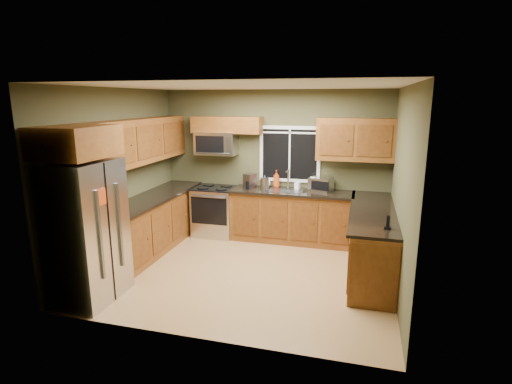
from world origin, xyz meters
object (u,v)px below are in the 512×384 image
at_px(refrigerator, 85,232).
at_px(range, 215,211).
at_px(toaster_oven, 321,184).
at_px(soap_bottle_c, 267,182).
at_px(microwave, 216,143).
at_px(cordless_phone, 388,225).
at_px(kettle, 265,183).
at_px(soap_bottle_a, 276,179).
at_px(paper_towel_roll, 313,184).
at_px(soap_bottle_b, 297,184).
at_px(coffee_maker, 249,182).

xyz_separation_m(refrigerator, range, (0.69, 2.77, -0.43)).
relative_size(refrigerator, toaster_oven, 3.95).
xyz_separation_m(range, soap_bottle_c, (0.94, 0.23, 0.56)).
height_order(microwave, cordless_phone, microwave).
distance_m(range, soap_bottle_c, 1.12).
distance_m(range, kettle, 1.14).
bearing_deg(toaster_oven, kettle, -169.71).
bearing_deg(soap_bottle_a, range, -168.43).
relative_size(paper_towel_roll, soap_bottle_c, 1.48).
bearing_deg(soap_bottle_c, refrigerator, -118.56).
relative_size(range, soap_bottle_a, 2.97).
bearing_deg(paper_towel_roll, toaster_oven, 16.69).
bearing_deg(cordless_phone, soap_bottle_b, 126.80).
height_order(range, microwave, microwave).
bearing_deg(paper_towel_roll, range, -176.79).
distance_m(refrigerator, toaster_oven, 3.93).
xyz_separation_m(refrigerator, soap_bottle_c, (1.63, 3.00, 0.13)).
bearing_deg(soap_bottle_c, microwave, -174.30).
bearing_deg(refrigerator, kettle, 58.76).
relative_size(paper_towel_roll, soap_bottle_b, 1.50).
xyz_separation_m(refrigerator, soap_bottle_b, (2.22, 2.93, 0.13)).
bearing_deg(toaster_oven, cordless_phone, -61.76).
distance_m(refrigerator, cordless_phone, 3.81).
distance_m(range, cordless_phone, 3.53).
relative_size(soap_bottle_a, cordless_phone, 1.78).
bearing_deg(coffee_maker, soap_bottle_b, 9.66).
bearing_deg(microwave, coffee_maker, -10.49).
relative_size(range, toaster_oven, 2.06).
height_order(refrigerator, soap_bottle_a, refrigerator).
height_order(microwave, paper_towel_roll, microwave).
bearing_deg(toaster_oven, soap_bottle_b, 178.01).
xyz_separation_m(kettle, soap_bottle_b, (0.56, 0.19, -0.04)).
xyz_separation_m(toaster_oven, coffee_maker, (-1.28, -0.13, 0.01)).
height_order(coffee_maker, soap_bottle_a, soap_bottle_a).
height_order(refrigerator, paper_towel_roll, refrigerator).
distance_m(refrigerator, paper_towel_roll, 3.81).
height_order(kettle, cordless_phone, kettle).
height_order(kettle, soap_bottle_a, soap_bottle_a).
bearing_deg(range, soap_bottle_a, 11.57).
bearing_deg(refrigerator, toaster_oven, 47.82).
relative_size(range, paper_towel_roll, 3.42).
distance_m(refrigerator, soap_bottle_a, 3.51).
relative_size(coffee_maker, soap_bottle_a, 0.86).
bearing_deg(microwave, soap_bottle_c, 5.70).
bearing_deg(microwave, soap_bottle_a, 4.79).
bearing_deg(paper_towel_roll, coffee_maker, -175.47).
bearing_deg(soap_bottle_a, kettle, -120.47).
distance_m(coffee_maker, soap_bottle_a, 0.50).
bearing_deg(coffee_maker, paper_towel_roll, 4.53).
relative_size(coffee_maker, paper_towel_roll, 0.99).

